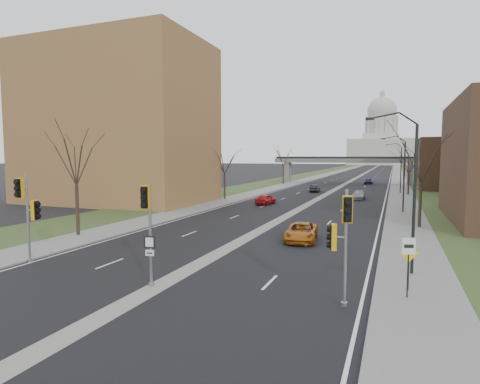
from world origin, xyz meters
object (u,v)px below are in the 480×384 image
Objects in this scene: car_left_near at (266,199)px; car_right_mid at (358,195)px; speed_limit_sign at (408,257)px; car_right_far at (369,181)px; signal_pole_left at (28,205)px; signal_pole_right at (342,231)px; signal_pole_median at (148,216)px; car_right_near at (301,232)px; car_left_far at (315,188)px; warning_sign at (409,260)px.

car_left_near reaches higher than car_right_mid.
speed_limit_sign is 0.65× the size of car_right_far.
car_right_far is (14.71, 81.33, -2.83)m from signal_pole_left.
signal_pole_right reaches higher than speed_limit_sign.
signal_pole_right is at bearing -5.89° from signal_pole_median.
signal_pole_left reaches higher than signal_pole_right.
signal_pole_left is at bearing 166.89° from signal_pole_right.
signal_pole_median is 14.65m from car_right_near.
car_left_far is 13.66m from car_right_mid.
speed_limit_sign is 80.13m from car_right_far.
warning_sign is 0.51× the size of car_right_mid.
signal_pole_right is 3.61m from speed_limit_sign.
car_left_far is (-11.47, 55.94, -2.62)m from signal_pole_right.
car_right_far reaches higher than car_left_near.
signal_pole_median reaches higher than speed_limit_sign.
car_left_near is (-5.03, 35.03, -2.83)m from signal_pole_median.
signal_pole_left is 2.40× the size of warning_sign.
car_right_mid is 36.66m from car_right_far.
speed_limit_sign is (2.68, 2.03, -1.32)m from signal_pole_right.
car_right_near is at bearing 103.90° from warning_sign.
car_left_near is at bearing -134.30° from car_right_mid.
signal_pole_left is 55.88m from car_left_far.
car_right_far is at bearing 92.24° from car_right_mid.
car_right_near is at bearing 61.00° from signal_pole_median.
signal_pole_median is at bearing 103.95° from car_left_near.
signal_pole_left is at bearing -96.42° from car_right_far.
speed_limit_sign reaches higher than car_right_near.
car_right_mid is at bearing 64.18° from signal_pole_left.
signal_pole_right is at bearing -154.27° from warning_sign.
signal_pole_median is 1.01× the size of signal_pole_right.
signal_pole_right is 1.03× the size of car_right_near.
signal_pole_left is at bearing 80.65° from car_left_far.
signal_pole_right is at bearing 118.12° from car_left_near.
car_right_mid is (-5.65, 43.22, -1.35)m from speed_limit_sign.
signal_pole_right is at bearing -8.56° from signal_pole_left.
car_left_near is 0.99× the size of car_right_far.
warning_sign is 42.55m from car_right_mid.
signal_pole_right is 1.15× the size of car_right_mid.
signal_pole_median is 46.48m from car_right_mid.
car_left_near is (4.27, 33.74, -2.83)m from signal_pole_left.
signal_pole_left is 1.10× the size of car_right_near.
car_right_near is 1.17× the size of car_right_far.
speed_limit_sign is 1.21× the size of warning_sign.
car_left_near is 0.85× the size of car_right_near.
signal_pole_median reaches higher than warning_sign.
car_right_near is at bearing -86.89° from car_right_far.
signal_pole_right is 4.49m from warning_sign.
car_right_far is at bearing 81.20° from signal_pole_right.
car_right_far reaches higher than car_right_near.
signal_pole_median is 12.17m from speed_limit_sign.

